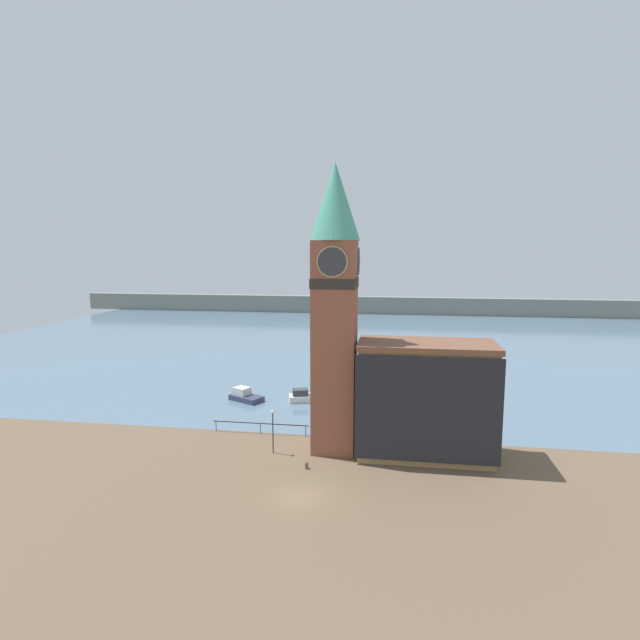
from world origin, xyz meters
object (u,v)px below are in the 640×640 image
object	(u,v)px
lamp_post	(273,423)
boat_near	(305,397)
pier_building	(425,399)
clock_tower	(335,302)
boat_far	(245,396)
mooring_bollard_near	(307,465)

from	to	relation	value
lamp_post	boat_near	bearing A→B (deg)	89.77
pier_building	boat_near	distance (m)	20.52
clock_tower	boat_far	bearing A→B (deg)	133.48
boat_far	lamp_post	world-z (taller)	lamp_post
boat_near	lamp_post	bearing A→B (deg)	-105.66
boat_near	lamp_post	xyz separation A→B (m)	(-0.07, -16.17, 2.27)
boat_far	mooring_bollard_near	distance (m)	21.36
clock_tower	boat_near	size ratio (longest dim) A/B	5.67
clock_tower	lamp_post	xyz separation A→B (m)	(-5.48, -1.81, -11.12)
mooring_bollard_near	boat_near	bearing A→B (deg)	100.69
pier_building	mooring_bollard_near	bearing A→B (deg)	-156.22
boat_near	pier_building	bearing A→B (deg)	-62.09
boat_near	mooring_bollard_near	xyz separation A→B (m)	(3.58, -18.99, -0.24)
clock_tower	mooring_bollard_near	distance (m)	14.52
boat_far	clock_tower	bearing A→B (deg)	-19.11
boat_near	lamp_post	size ratio (longest dim) A/B	1.13
clock_tower	mooring_bollard_near	bearing A→B (deg)	-111.52
boat_far	lamp_post	distance (m)	17.28
mooring_bollard_near	clock_tower	bearing A→B (deg)	68.48
mooring_bollard_near	lamp_post	xyz separation A→B (m)	(-3.65, 2.83, 2.52)
boat_near	boat_far	size ratio (longest dim) A/B	0.99
boat_far	boat_near	bearing A→B (deg)	33.01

